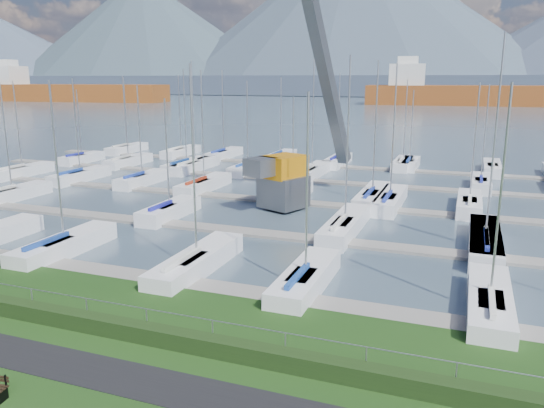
% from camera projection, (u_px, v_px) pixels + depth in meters
% --- Properties ---
extents(path, '(160.00, 2.00, 0.04)m').
position_uv_depth(path, '(124.00, 378.00, 18.75)').
color(path, black).
rests_on(path, grass).
extents(water, '(800.00, 540.00, 0.20)m').
position_uv_depth(water, '(449.00, 101.00, 258.59)').
color(water, '#435463').
extents(hedge, '(80.00, 0.70, 0.70)m').
position_uv_depth(hedge, '(163.00, 336.00, 21.04)').
color(hedge, '#1D3112').
rests_on(hedge, grass).
extents(fence, '(80.00, 0.04, 0.04)m').
position_uv_depth(fence, '(167.00, 313.00, 21.21)').
color(fence, gray).
rests_on(fence, grass).
extents(foothill, '(900.00, 80.00, 12.00)m').
position_uv_depth(foothill, '(455.00, 86.00, 320.92)').
color(foothill, '#424D61').
rests_on(foothill, water).
extents(mountains, '(1190.00, 360.00, 115.00)m').
position_uv_depth(mountains, '(474.00, 26.00, 377.03)').
color(mountains, '#465366').
rests_on(mountains, water).
extents(docks, '(90.00, 41.60, 0.25)m').
position_uv_depth(docks, '(329.00, 205.00, 45.24)').
color(docks, gray).
rests_on(docks, water).
extents(crane, '(6.06, 13.48, 22.35)m').
position_uv_depth(crane, '(294.00, 140.00, 43.92)').
color(crane, '#54575C').
rests_on(crane, water).
extents(cargo_ship_west, '(96.15, 28.53, 21.50)m').
position_uv_depth(cargo_ship_west, '(61.00, 93.00, 249.82)').
color(cargo_ship_west, brown).
rests_on(cargo_ship_west, water).
extents(cargo_ship_mid, '(107.73, 26.33, 21.50)m').
position_uv_depth(cargo_ship_mid, '(491.00, 96.00, 210.73)').
color(cargo_ship_mid, brown).
rests_on(cargo_ship_mid, water).
extents(sailboat_fleet, '(75.15, 49.43, 13.64)m').
position_uv_depth(sailboat_fleet, '(332.00, 135.00, 47.19)').
color(sailboat_fleet, '#1D3F95').
rests_on(sailboat_fleet, water).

